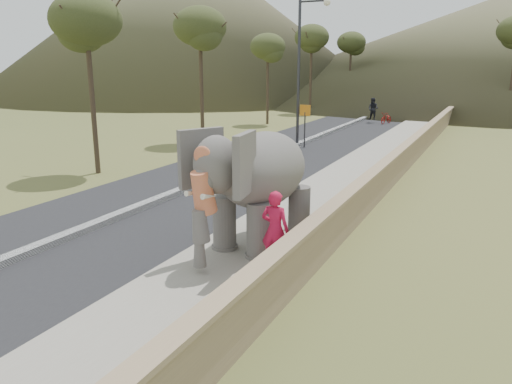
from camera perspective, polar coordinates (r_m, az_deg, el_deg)
ground at (r=12.43m, az=-0.79°, el=-7.48°), size 160.00×160.00×0.00m
road at (r=23.17m, az=-0.79°, el=3.00°), size 7.00×120.00×0.03m
median at (r=23.15m, az=-0.79°, el=3.23°), size 0.35×120.00×0.22m
walkway at (r=21.44m, az=11.25°, el=1.93°), size 3.00×120.00×0.15m
parapet at (r=21.01m, az=15.67°, el=2.73°), size 0.30×120.00×1.10m
lamppost at (r=28.20m, az=5.53°, el=14.93°), size 1.76×0.36×8.00m
signboard at (r=28.14m, az=5.61°, el=8.34°), size 0.60×0.08×2.40m
hill_left at (r=78.53m, az=-8.09°, el=19.07°), size 60.00×60.00×22.00m
hill_far at (r=80.33m, az=26.61°, el=14.77°), size 80.00×80.00×14.00m
elephant_and_man at (r=12.59m, az=0.85°, el=0.69°), size 2.74×4.45×3.02m
motorcyclist at (r=40.79m, az=13.92°, el=8.72°), size 2.04×1.78×2.00m
trees at (r=39.76m, az=24.30°, el=12.25°), size 48.85×42.40×8.62m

